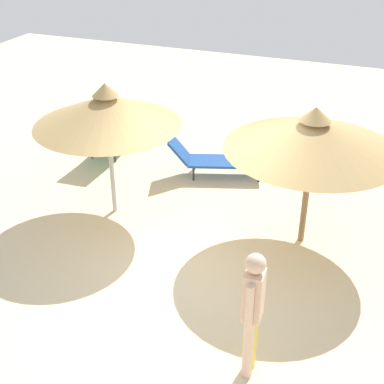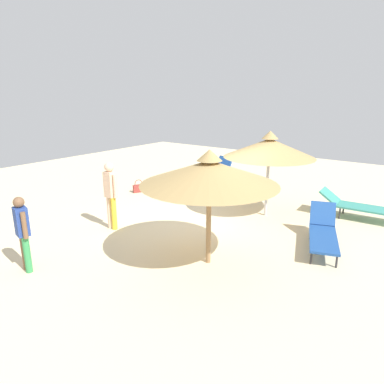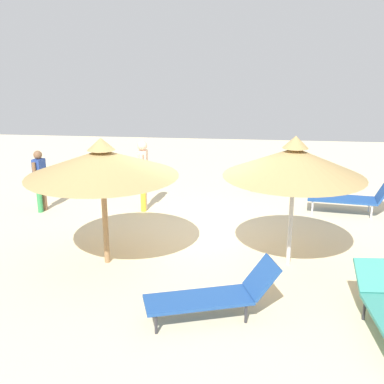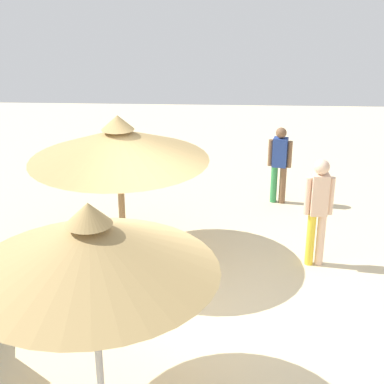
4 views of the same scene
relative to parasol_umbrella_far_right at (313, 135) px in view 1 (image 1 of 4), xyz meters
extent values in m
cube|color=beige|center=(1.11, -1.48, -1.98)|extent=(24.00, 24.00, 0.10)
cylinder|color=olive|center=(0.00, 0.00, -0.90)|extent=(0.10, 0.10, 2.07)
cone|color=tan|center=(0.00, 0.00, 0.00)|extent=(2.75, 2.75, 0.48)
cone|color=tan|center=(0.00, 0.00, 0.34)|extent=(0.49, 0.49, 0.22)
cylinder|color=#B2B2B7|center=(0.29, -3.40, -0.89)|extent=(0.08, 0.08, 2.09)
cone|color=tan|center=(0.29, -3.40, 0.04)|extent=(2.52, 2.52, 0.52)
cone|color=tan|center=(0.29, -3.40, 0.40)|extent=(0.45, 0.45, 0.22)
cube|color=teal|center=(-2.14, -4.68, -1.58)|extent=(1.57, 0.76, 0.05)
cylinder|color=#2D2D33|center=(-2.77, -5.00, -1.77)|extent=(0.04, 0.04, 0.33)
cylinder|color=#2D2D33|center=(-2.81, -4.44, -1.77)|extent=(0.04, 0.04, 0.33)
cylinder|color=#2D2D33|center=(-1.48, -4.92, -1.77)|extent=(0.04, 0.04, 0.33)
cylinder|color=#2D2D33|center=(-1.52, -4.36, -1.77)|extent=(0.04, 0.04, 0.33)
cube|color=teal|center=(-1.14, -4.62, -1.38)|extent=(0.55, 0.70, 0.38)
cube|color=#1E478C|center=(-1.78, -1.91, -1.61)|extent=(1.06, 1.69, 0.05)
cylinder|color=#2D2D33|center=(-2.22, -1.36, -1.78)|extent=(0.04, 0.04, 0.30)
cylinder|color=#2D2D33|center=(-1.76, -1.20, -1.78)|extent=(0.04, 0.04, 0.30)
cylinder|color=#2D2D33|center=(-1.80, -2.62, -1.78)|extent=(0.04, 0.04, 0.30)
cylinder|color=#2D2D33|center=(-1.33, -2.46, -1.78)|extent=(0.04, 0.04, 0.30)
cube|color=#1E478C|center=(-1.46, -2.84, -1.35)|extent=(0.69, 0.58, 0.51)
cylinder|color=beige|center=(3.13, -0.06, -1.49)|extent=(0.13, 0.13, 0.87)
cylinder|color=yellow|center=(2.97, -0.06, -1.49)|extent=(0.13, 0.13, 0.87)
cube|color=beige|center=(3.05, -0.06, -0.73)|extent=(0.26, 0.23, 0.65)
sphere|color=beige|center=(3.05, -0.06, -0.29)|extent=(0.24, 0.24, 0.24)
cylinder|color=beige|center=(3.23, -0.06, -0.76)|extent=(0.09, 0.09, 0.60)
cylinder|color=beige|center=(2.87, -0.07, -0.76)|extent=(0.09, 0.09, 0.60)
camera|label=1|loc=(7.60, 0.96, 3.23)|focal=49.65mm
camera|label=2|loc=(-3.64, 5.46, 1.49)|focal=32.27mm
camera|label=3|loc=(-7.97, -2.52, 1.93)|focal=44.25mm
camera|label=4|loc=(1.49, -8.33, 2.64)|focal=54.55mm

